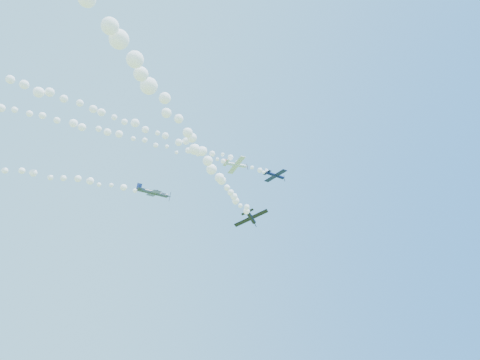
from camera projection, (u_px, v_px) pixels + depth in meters
name	position (u px, v px, depth m)	size (l,w,h in m)	color
plane_white	(236.00, 165.00, 99.55)	(6.96, 7.05, 2.27)	silver
smoke_trail_white	(44.00, 117.00, 79.40)	(83.21, 8.98, 2.91)	white
plane_navy	(275.00, 175.00, 108.79)	(7.34, 7.75, 2.03)	#0D143B
smoke_trail_navy	(115.00, 117.00, 82.46)	(84.65, 22.42, 2.87)	white
plane_grey	(154.00, 193.00, 88.64)	(7.95, 8.09, 2.89)	#374151
plane_black	(251.00, 217.00, 82.90)	(6.40, 6.25, 2.97)	black
smoke_trail_black	(171.00, 111.00, 47.13)	(50.67, 59.02, 2.92)	white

